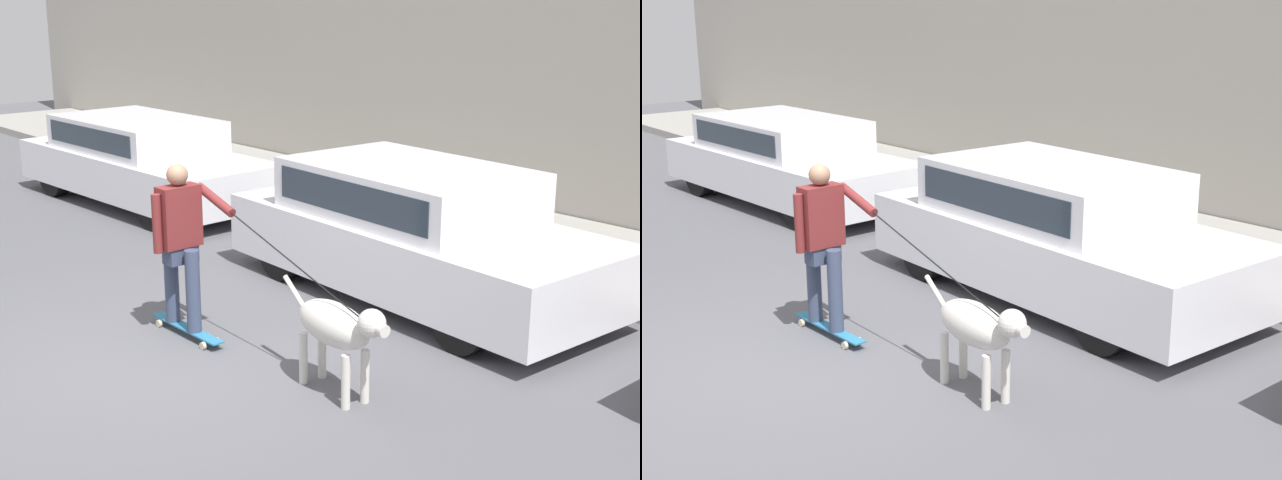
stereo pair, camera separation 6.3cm
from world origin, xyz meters
The scene contains 7 objects.
ground_plane centered at (0.00, 0.00, 0.00)m, with size 36.00×36.00×0.00m, color #545459.
back_wall centered at (0.00, 6.78, 2.73)m, with size 32.00×0.30×5.47m.
sidewalk_curb centered at (0.00, 5.31, 0.07)m, with size 30.00×2.59×0.15m.
parked_car_0 centered at (-5.23, 3.02, 0.63)m, with size 4.55×1.90×1.26m.
parked_car_1 centered at (0.23, 3.03, 0.66)m, with size 4.33×1.95×1.36m.
dog centered at (1.48, 0.81, 0.57)m, with size 1.32×0.41×0.84m.
skateboarder centered at (-0.37, 0.59, 0.91)m, with size 2.75×0.54×1.60m.
Camera 1 is at (6.24, -3.52, 3.10)m, focal length 50.00 mm.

